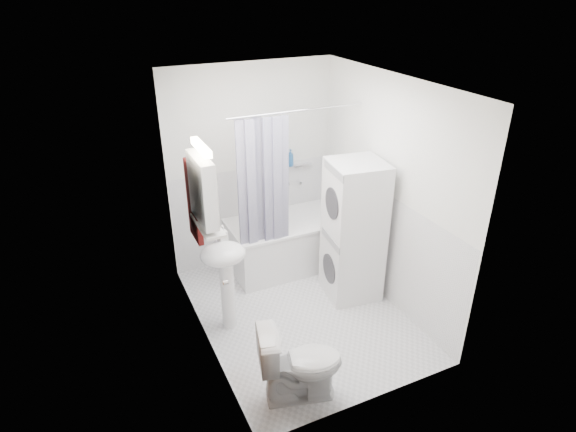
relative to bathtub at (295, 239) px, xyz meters
name	(u,v)px	position (x,y,z in m)	size (l,w,h in m)	color
floor	(300,312)	(-0.39, -0.92, -0.34)	(2.60, 2.60, 0.00)	silver
room_walls	(302,183)	(-0.39, -0.92, 1.15)	(2.60, 2.60, 2.60)	white
wainscot	(288,251)	(-0.39, -0.63, 0.26)	(1.98, 2.58, 2.58)	white
door	(226,283)	(-1.34, -1.47, 0.66)	(0.05, 2.00, 2.00)	brown
bathtub	(295,239)	(0.00, 0.00, 0.00)	(1.61, 0.76, 0.61)	white
tub_spout	(299,182)	(0.20, 0.33, 0.59)	(0.04, 0.04, 0.12)	silver
curtain_rod	(310,109)	(0.00, -0.32, 1.66)	(0.02, 0.02, 1.79)	silver
shower_curtain	(264,186)	(-0.52, -0.32, 0.91)	(0.55, 0.02, 1.45)	#151242
sink	(225,267)	(-1.14, -0.80, 0.37)	(0.44, 0.37, 1.04)	white
medicine_cabinet	(203,188)	(-1.29, -0.82, 1.23)	(0.13, 0.50, 0.71)	white
shelf	(208,225)	(-1.28, -0.82, 0.86)	(0.18, 0.54, 0.03)	silver
shower_caddy	(303,165)	(0.25, 0.32, 0.81)	(0.22, 0.06, 0.02)	silver
towel	(194,200)	(-1.33, -0.57, 1.01)	(0.07, 0.33, 0.79)	#621C10
washer_dryer	(353,231)	(0.29, -0.81, 0.44)	(0.62, 0.62, 1.55)	white
toilet	(300,363)	(-0.88, -1.92, 0.01)	(0.39, 0.70, 0.69)	white
soap_pump	(223,238)	(-1.10, -0.67, 0.61)	(0.08, 0.17, 0.08)	gray
shelf_bottle	(212,227)	(-1.28, -0.97, 0.91)	(0.07, 0.18, 0.07)	gray
shelf_cup	(203,213)	(-1.28, -0.70, 0.92)	(0.10, 0.09, 0.10)	gray
shampoo_a	(281,162)	(-0.04, 0.32, 0.89)	(0.13, 0.17, 0.13)	gray
shampoo_b	(290,163)	(0.08, 0.32, 0.86)	(0.08, 0.21, 0.08)	#275E9E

